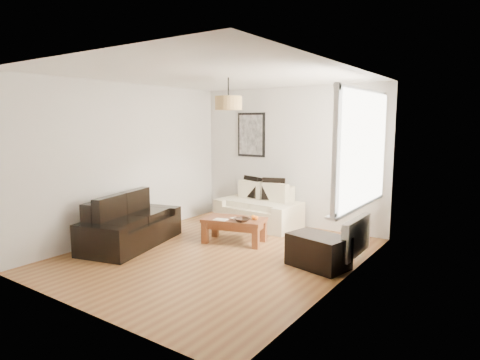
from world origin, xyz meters
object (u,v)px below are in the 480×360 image
Objects in this scene: loveseat_cream at (259,206)px; sofa_leather at (131,222)px; coffee_table at (234,230)px; ottoman at (318,251)px.

loveseat_cream reaches higher than sofa_leather.
ottoman reaches higher than coffee_table.
coffee_table is at bearing -75.29° from loveseat_cream.
ottoman is at bearing -35.05° from loveseat_cream.
loveseat_cream is 1.17m from coffee_table.
loveseat_cream is 0.88× the size of sofa_leather.
loveseat_cream reaches higher than coffee_table.
loveseat_cream reaches higher than ottoman.
loveseat_cream is 1.97× the size of ottoman.
ottoman is (1.84, -1.41, -0.16)m from loveseat_cream.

